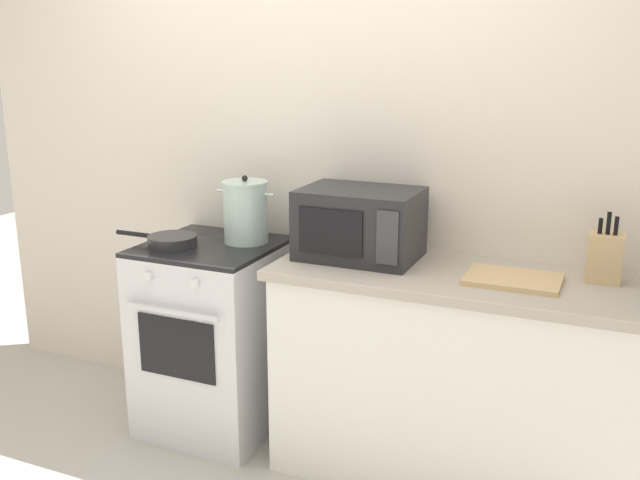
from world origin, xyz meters
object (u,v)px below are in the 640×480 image
(stock_pot, at_px, (246,212))
(frying_pan, at_px, (171,241))
(stove, at_px, (214,337))
(microwave, at_px, (360,224))
(cutting_board, at_px, (513,279))
(knife_block, at_px, (605,257))

(stock_pot, relative_size, frying_pan, 0.74)
(stove, bearing_deg, stock_pot, 38.68)
(microwave, relative_size, cutting_board, 1.39)
(stock_pot, distance_m, microwave, 0.58)
(frying_pan, relative_size, cutting_board, 1.18)
(stock_pot, relative_size, knife_block, 1.14)
(stove, height_order, cutting_board, cutting_board)
(microwave, height_order, knife_block, microwave)
(stock_pot, bearing_deg, frying_pan, -144.23)
(stock_pot, distance_m, cutting_board, 1.25)
(cutting_board, bearing_deg, stock_pot, 175.11)
(stock_pot, distance_m, knife_block, 1.56)
(frying_pan, relative_size, knife_block, 1.53)
(stove, relative_size, stock_pot, 2.91)
(cutting_board, bearing_deg, knife_block, 23.70)
(microwave, xyz_separation_m, knife_block, (0.99, 0.06, -0.05))
(microwave, bearing_deg, frying_pan, -168.53)
(stock_pot, bearing_deg, cutting_board, -4.89)
(stock_pot, relative_size, cutting_board, 0.88)
(stove, relative_size, knife_block, 3.32)
(microwave, bearing_deg, cutting_board, -6.68)
(stock_pot, xyz_separation_m, microwave, (0.58, -0.03, 0.01))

